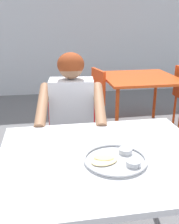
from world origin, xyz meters
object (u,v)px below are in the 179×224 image
object	(u,v)px
thali_tray	(116,159)
chair_foreground	(72,131)
diner_foreground	(72,117)
table_background_red	(140,83)
chair_red_left	(91,97)
table_foreground	(105,167)

from	to	relation	value
thali_tray	chair_foreground	distance (m)	1.06
diner_foreground	chair_foreground	bearing A→B (deg)	84.37
thali_tray	table_background_red	size ratio (longest dim) A/B	0.34
diner_foreground	chair_red_left	size ratio (longest dim) A/B	1.44
table_background_red	table_foreground	bearing A→B (deg)	-114.70
table_foreground	thali_tray	xyz separation A→B (m)	(0.04, -0.08, 0.09)
table_background_red	chair_red_left	bearing A→B (deg)	177.26
table_foreground	diner_foreground	bearing A→B (deg)	97.96
table_foreground	chair_foreground	bearing A→B (deg)	94.72
table_foreground	chair_red_left	world-z (taller)	chair_red_left
chair_red_left	chair_foreground	bearing A→B (deg)	-108.30
thali_tray	table_background_red	xyz separation A→B (m)	(0.87, 2.05, -0.12)
diner_foreground	table_background_red	distance (m)	1.61
thali_tray	chair_red_left	distance (m)	2.11
diner_foreground	chair_red_left	world-z (taller)	diner_foreground
thali_tray	chair_foreground	xyz separation A→B (m)	(-0.12, 1.01, -0.28)
thali_tray	diner_foreground	xyz separation A→B (m)	(-0.14, 0.79, -0.06)
chair_foreground	thali_tray	bearing A→B (deg)	-83.49
table_background_red	chair_red_left	distance (m)	0.65
thali_tray	chair_foreground	world-z (taller)	chair_foreground
table_foreground	chair_foreground	world-z (taller)	chair_foreground
diner_foreground	table_foreground	bearing A→B (deg)	-82.04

